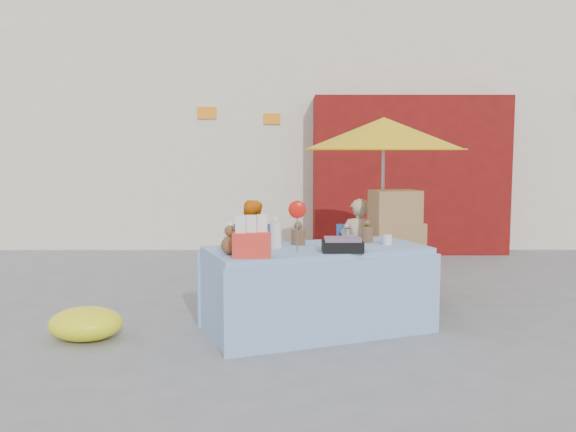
{
  "coord_description": "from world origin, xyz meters",
  "views": [
    {
      "loc": [
        0.13,
        -5.94,
        1.69
      ],
      "look_at": [
        0.15,
        0.6,
        1.0
      ],
      "focal_mm": 38.0,
      "sensor_mm": 36.0,
      "label": 1
    }
  ],
  "objects_px": {
    "vendor_beige": "(358,248)",
    "chair_right": "(359,278)",
    "chair_left": "(250,278)",
    "box_stack": "(395,252)",
    "vendor_orange": "(251,249)",
    "umbrella": "(384,134)",
    "market_table": "(316,288)"
  },
  "relations": [
    {
      "from": "chair_right",
      "to": "box_stack",
      "type": "xyz_separation_m",
      "value": [
        0.37,
        -0.23,
        0.33
      ]
    },
    {
      "from": "umbrella",
      "to": "vendor_orange",
      "type": "bearing_deg",
      "value": -174.47
    },
    {
      "from": "chair_right",
      "to": "box_stack",
      "type": "distance_m",
      "value": 0.55
    },
    {
      "from": "market_table",
      "to": "chair_right",
      "type": "relative_size",
      "value": 2.69
    },
    {
      "from": "market_table",
      "to": "vendor_beige",
      "type": "xyz_separation_m",
      "value": [
        0.56,
        1.35,
        0.17
      ]
    },
    {
      "from": "chair_right",
      "to": "vendor_orange",
      "type": "bearing_deg",
      "value": 171.65
    },
    {
      "from": "market_table",
      "to": "vendor_beige",
      "type": "relative_size",
      "value": 1.98
    },
    {
      "from": "market_table",
      "to": "vendor_orange",
      "type": "bearing_deg",
      "value": 96.26
    },
    {
      "from": "market_table",
      "to": "chair_right",
      "type": "bearing_deg",
      "value": 44.49
    },
    {
      "from": "vendor_orange",
      "to": "umbrella",
      "type": "xyz_separation_m",
      "value": [
        1.55,
        0.15,
        1.32
      ]
    },
    {
      "from": "chair_right",
      "to": "vendor_beige",
      "type": "bearing_deg",
      "value": 87.52
    },
    {
      "from": "chair_left",
      "to": "vendor_beige",
      "type": "distance_m",
      "value": 1.3
    },
    {
      "from": "chair_left",
      "to": "umbrella",
      "type": "distance_m",
      "value": 2.27
    },
    {
      "from": "vendor_orange",
      "to": "box_stack",
      "type": "bearing_deg",
      "value": 165.09
    },
    {
      "from": "chair_left",
      "to": "vendor_orange",
      "type": "relative_size",
      "value": 0.75
    },
    {
      "from": "market_table",
      "to": "chair_right",
      "type": "distance_m",
      "value": 1.34
    },
    {
      "from": "chair_right",
      "to": "umbrella",
      "type": "distance_m",
      "value": 1.69
    },
    {
      "from": "vendor_beige",
      "to": "umbrella",
      "type": "height_order",
      "value": "umbrella"
    },
    {
      "from": "chair_left",
      "to": "box_stack",
      "type": "relative_size",
      "value": 0.67
    },
    {
      "from": "vendor_orange",
      "to": "box_stack",
      "type": "height_order",
      "value": "box_stack"
    },
    {
      "from": "vendor_orange",
      "to": "umbrella",
      "type": "height_order",
      "value": "umbrella"
    },
    {
      "from": "vendor_beige",
      "to": "box_stack",
      "type": "xyz_separation_m",
      "value": [
        0.37,
        -0.36,
        0.01
      ]
    },
    {
      "from": "umbrella",
      "to": "box_stack",
      "type": "xyz_separation_m",
      "value": [
        0.07,
        -0.51,
        -1.3
      ]
    },
    {
      "from": "vendor_orange",
      "to": "umbrella",
      "type": "relative_size",
      "value": 0.54
    },
    {
      "from": "vendor_beige",
      "to": "vendor_orange",
      "type": "bearing_deg",
      "value": -2.22
    },
    {
      "from": "vendor_beige",
      "to": "box_stack",
      "type": "relative_size",
      "value": 0.91
    },
    {
      "from": "chair_left",
      "to": "vendor_beige",
      "type": "bearing_deg",
      "value": 3.91
    },
    {
      "from": "vendor_beige",
      "to": "chair_right",
      "type": "bearing_deg",
      "value": 87.52
    },
    {
      "from": "chair_left",
      "to": "vendor_beige",
      "type": "xyz_separation_m",
      "value": [
        1.25,
        0.13,
        0.32
      ]
    },
    {
      "from": "vendor_orange",
      "to": "box_stack",
      "type": "distance_m",
      "value": 1.66
    },
    {
      "from": "vendor_beige",
      "to": "box_stack",
      "type": "height_order",
      "value": "box_stack"
    },
    {
      "from": "umbrella",
      "to": "box_stack",
      "type": "bearing_deg",
      "value": -82.55
    }
  ]
}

